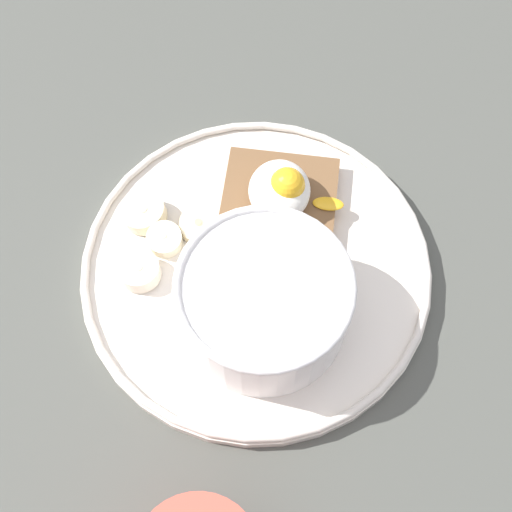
{
  "coord_description": "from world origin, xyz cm",
  "views": [
    {
      "loc": [
        -22.64,
        -1.27,
        52.25
      ],
      "look_at": [
        0.0,
        0.0,
        5.0
      ],
      "focal_mm": 50.0,
      "sensor_mm": 36.0,
      "label": 1
    }
  ],
  "objects_px": {
    "banana_slice_back": "(144,213)",
    "banana_slice_right": "(199,225)",
    "poached_egg": "(282,189)",
    "oatmeal_bowl": "(264,301)",
    "banana_slice_left": "(140,272)",
    "banana_slice_front": "(165,240)",
    "toast_slice": "(279,203)"
  },
  "relations": [
    {
      "from": "poached_egg",
      "to": "banana_slice_front",
      "type": "relative_size",
      "value": 2.29
    },
    {
      "from": "banana_slice_front",
      "to": "banana_slice_left",
      "type": "height_order",
      "value": "same"
    },
    {
      "from": "oatmeal_bowl",
      "to": "banana_slice_left",
      "type": "distance_m",
      "value": 0.1
    },
    {
      "from": "banana_slice_left",
      "to": "banana_slice_right",
      "type": "relative_size",
      "value": 0.99
    },
    {
      "from": "poached_egg",
      "to": "banana_slice_front",
      "type": "xyz_separation_m",
      "value": [
        -0.04,
        0.09,
        -0.02
      ]
    },
    {
      "from": "banana_slice_front",
      "to": "banana_slice_right",
      "type": "distance_m",
      "value": 0.03
    },
    {
      "from": "banana_slice_back",
      "to": "banana_slice_right",
      "type": "height_order",
      "value": "banana_slice_back"
    },
    {
      "from": "oatmeal_bowl",
      "to": "toast_slice",
      "type": "xyz_separation_m",
      "value": [
        0.09,
        -0.01,
        -0.02
      ]
    },
    {
      "from": "poached_egg",
      "to": "banana_slice_back",
      "type": "height_order",
      "value": "poached_egg"
    },
    {
      "from": "oatmeal_bowl",
      "to": "poached_egg",
      "type": "xyz_separation_m",
      "value": [
        0.09,
        -0.01,
        -0.0
      ]
    },
    {
      "from": "banana_slice_front",
      "to": "banana_slice_right",
      "type": "bearing_deg",
      "value": -59.52
    },
    {
      "from": "poached_egg",
      "to": "banana_slice_right",
      "type": "height_order",
      "value": "poached_egg"
    },
    {
      "from": "poached_egg",
      "to": "banana_slice_left",
      "type": "xyz_separation_m",
      "value": [
        -0.06,
        0.1,
        -0.02
      ]
    },
    {
      "from": "banana_slice_right",
      "to": "oatmeal_bowl",
      "type": "bearing_deg",
      "value": -142.6
    },
    {
      "from": "oatmeal_bowl",
      "to": "banana_slice_right",
      "type": "xyz_separation_m",
      "value": [
        0.07,
        0.05,
        -0.03
      ]
    },
    {
      "from": "toast_slice",
      "to": "banana_slice_back",
      "type": "bearing_deg",
      "value": 98.04
    },
    {
      "from": "oatmeal_bowl",
      "to": "banana_slice_front",
      "type": "height_order",
      "value": "oatmeal_bowl"
    },
    {
      "from": "toast_slice",
      "to": "banana_slice_front",
      "type": "distance_m",
      "value": 0.09
    },
    {
      "from": "banana_slice_back",
      "to": "toast_slice",
      "type": "bearing_deg",
      "value": -81.96
    },
    {
      "from": "oatmeal_bowl",
      "to": "banana_slice_right",
      "type": "relative_size",
      "value": 2.77
    },
    {
      "from": "poached_egg",
      "to": "banana_slice_right",
      "type": "bearing_deg",
      "value": 109.39
    },
    {
      "from": "banana_slice_left",
      "to": "banana_slice_right",
      "type": "bearing_deg",
      "value": -43.74
    },
    {
      "from": "banana_slice_front",
      "to": "banana_slice_back",
      "type": "relative_size",
      "value": 0.75
    },
    {
      "from": "toast_slice",
      "to": "banana_slice_right",
      "type": "bearing_deg",
      "value": 109.94
    },
    {
      "from": "banana_slice_back",
      "to": "banana_slice_right",
      "type": "bearing_deg",
      "value": -99.77
    },
    {
      "from": "oatmeal_bowl",
      "to": "banana_slice_front",
      "type": "xyz_separation_m",
      "value": [
        0.06,
        0.08,
        -0.02
      ]
    },
    {
      "from": "toast_slice",
      "to": "poached_egg",
      "type": "distance_m",
      "value": 0.02
    },
    {
      "from": "banana_slice_front",
      "to": "banana_slice_back",
      "type": "xyz_separation_m",
      "value": [
        0.02,
        0.02,
        -0.0
      ]
    },
    {
      "from": "banana_slice_front",
      "to": "banana_slice_left",
      "type": "bearing_deg",
      "value": 150.49
    },
    {
      "from": "banana_slice_front",
      "to": "banana_slice_back",
      "type": "height_order",
      "value": "same"
    },
    {
      "from": "banana_slice_left",
      "to": "poached_egg",
      "type": "bearing_deg",
      "value": -58.05
    },
    {
      "from": "oatmeal_bowl",
      "to": "banana_slice_back",
      "type": "bearing_deg",
      "value": 51.21
    }
  ]
}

